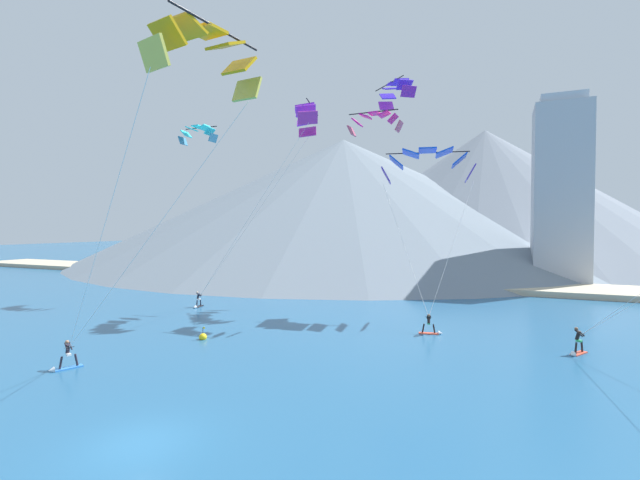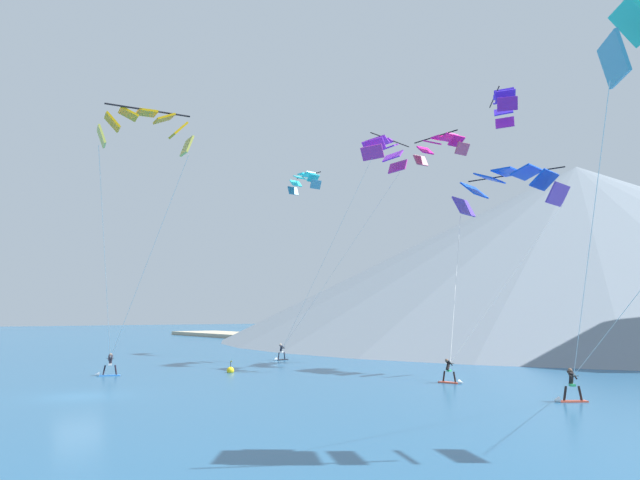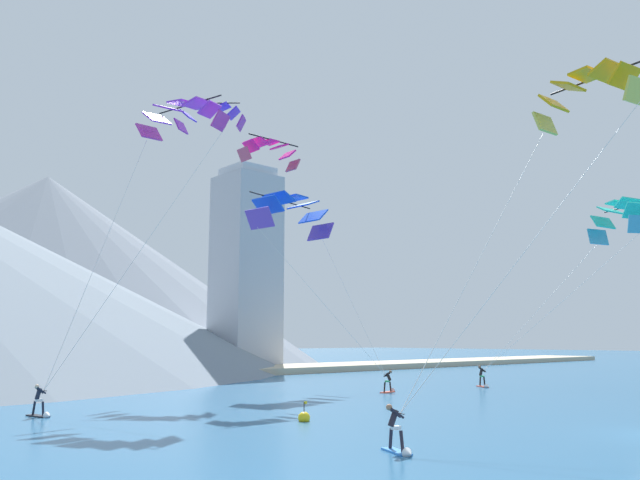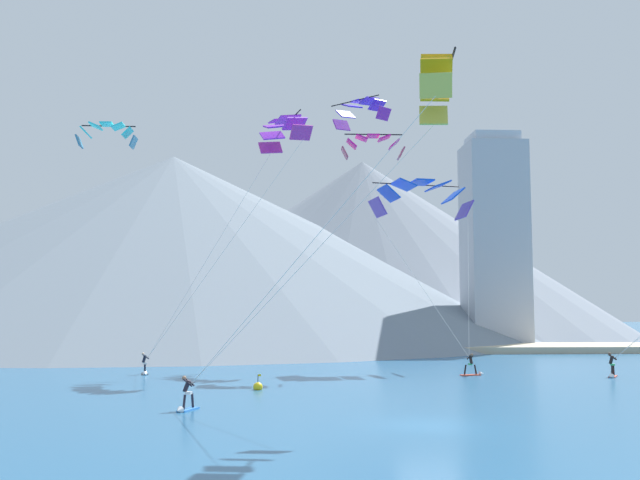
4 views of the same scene
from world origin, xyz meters
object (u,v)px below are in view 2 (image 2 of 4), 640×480
parafoil_kite_distant_high_outer (504,104)px  kitesurfer_far_left (568,391)px  parafoil_kite_near_trail (146,128)px  kitesurfer_near_trail (107,369)px  kitesurfer_near_lead (280,355)px  parafoil_kite_distant_mid_solo (304,180)px  parafoil_kite_mid_center (508,185)px  race_marker_buoy (230,370)px  parafoil_kite_near_lead (383,152)px  kitesurfer_mid_center (452,376)px  parafoil_kite_distant_low_drift (440,145)px

parafoil_kite_distant_high_outer → kitesurfer_far_left: bearing=-46.7°
parafoil_kite_near_trail → kitesurfer_near_trail: bearing=170.3°
kitesurfer_near_lead → parafoil_kite_distant_mid_solo: parafoil_kite_distant_mid_solo is taller
parafoil_kite_mid_center → parafoil_kite_distant_mid_solo: 26.74m
kitesurfer_far_left → race_marker_buoy: (-24.22, -6.32, -0.37)m
kitesurfer_near_trail → parafoil_kite_near_lead: size_ratio=0.09×
parafoil_kite_mid_center → parafoil_kite_distant_high_outer: (-4.46, 5.87, 9.01)m
kitesurfer_mid_center → kitesurfer_far_left: 9.41m
parafoil_kite_near_lead → parafoil_kite_distant_mid_solo: bearing=174.8°
kitesurfer_mid_center → parafoil_kite_near_lead: bearing=153.9°
parafoil_kite_near_trail → parafoil_kite_distant_mid_solo: (-21.60, 26.32, 4.01)m
parafoil_kite_distant_low_drift → kitesurfer_near_trail: bearing=-117.5°
kitesurfer_near_trail → parafoil_kite_distant_low_drift: bearing=62.5°
kitesurfer_near_lead → kitesurfer_far_left: bearing=-6.2°
parafoil_kite_distant_low_drift → parafoil_kite_mid_center: bearing=31.3°
parafoil_kite_near_lead → kitesurfer_near_trail: bearing=-100.9°
kitesurfer_near_trail → parafoil_kite_near_trail: bearing=-9.7°
race_marker_buoy → parafoil_kite_mid_center: bearing=52.2°
parafoil_kite_near_lead → parafoil_kite_distant_low_drift: bearing=-3.3°
kitesurfer_mid_center → kitesurfer_far_left: (9.26, -1.68, 0.07)m
kitesurfer_near_lead → parafoil_kite_distant_mid_solo: 20.29m
kitesurfer_near_lead → kitesurfer_mid_center: kitesurfer_near_lead is taller
kitesurfer_mid_center → race_marker_buoy: bearing=-151.9°
kitesurfer_mid_center → parafoil_kite_distant_high_outer: size_ratio=0.31×
parafoil_kite_mid_center → race_marker_buoy: 25.71m
kitesurfer_mid_center → parafoil_kite_distant_high_outer: (-6.29, 14.81, 22.92)m
parafoil_kite_distant_low_drift → parafoil_kite_near_lead: bearing=176.7°
parafoil_kite_distant_high_outer → parafoil_kite_mid_center: bearing=-52.8°
parafoil_kite_mid_center → race_marker_buoy: bearing=-127.8°
parafoil_kite_distant_high_outer → parafoil_kite_distant_mid_solo: bearing=-162.6°
kitesurfer_near_trail → parafoil_kite_distant_low_drift: parafoil_kite_distant_low_drift is taller
kitesurfer_far_left → parafoil_kite_distant_high_outer: bearing=133.3°
parafoil_kite_distant_mid_solo → parafoil_kite_mid_center: bearing=2.1°
parafoil_kite_distant_high_outer → race_marker_buoy: 33.68m
parafoil_kite_near_lead → parafoil_kite_distant_high_outer: bearing=48.1°
kitesurfer_near_trail → parafoil_kite_near_trail: (11.54, -1.98, 14.73)m
parafoil_kite_near_lead → parafoil_kite_distant_mid_solo: parafoil_kite_near_lead is taller
parafoil_kite_mid_center → parafoil_kite_distant_low_drift: bearing=-148.7°
kitesurfer_near_lead → parafoil_kite_near_lead: parafoil_kite_near_lead is taller
kitesurfer_near_lead → kitesurfer_far_left: size_ratio=1.01×
kitesurfer_near_lead → parafoil_kite_distant_mid_solo: (-4.69, 6.11, 18.77)m
kitesurfer_mid_center → parafoil_kite_near_trail: (-6.50, -18.34, 14.74)m
parafoil_kite_distant_low_drift → parafoil_kite_near_trail: bearing=-90.6°
parafoil_kite_distant_mid_solo → parafoil_kite_near_trail: bearing=-50.6°
kitesurfer_near_trail → parafoil_kite_mid_center: size_ratio=0.12×
kitesurfer_far_left → parafoil_kite_distant_low_drift: parafoil_kite_distant_low_drift is taller
kitesurfer_mid_center → parafoil_kite_near_lead: (-13.61, 6.66, 18.75)m
kitesurfer_near_lead → parafoil_kite_distant_high_outer: bearing=37.1°
parafoil_kite_near_lead → kitesurfer_mid_center: bearing=-26.1°
parafoil_kite_distant_mid_solo → race_marker_buoy: (13.15, -15.97, -19.05)m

